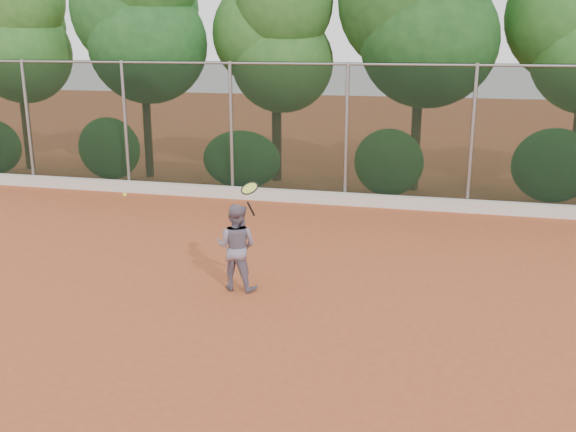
# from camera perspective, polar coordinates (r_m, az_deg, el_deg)

# --- Properties ---
(ground) EXTENTS (80.00, 80.00, 0.00)m
(ground) POSITION_cam_1_polar(r_m,az_deg,el_deg) (9.89, -1.41, -8.50)
(ground) COLOR #A94D28
(ground) RESTS_ON ground
(concrete_curb) EXTENTS (24.00, 0.20, 0.30)m
(concrete_curb) POSITION_cam_1_polar(r_m,az_deg,el_deg) (16.19, 4.97, 1.52)
(concrete_curb) COLOR silver
(concrete_curb) RESTS_ON ground
(tennis_player) EXTENTS (0.74, 0.60, 1.45)m
(tennis_player) POSITION_cam_1_polar(r_m,az_deg,el_deg) (10.56, -4.61, -2.76)
(tennis_player) COLOR slate
(tennis_player) RESTS_ON ground
(chainlink_fence) EXTENTS (24.09, 0.09, 3.50)m
(chainlink_fence) POSITION_cam_1_polar(r_m,az_deg,el_deg) (16.05, 5.22, 7.61)
(chainlink_fence) COLOR black
(chainlink_fence) RESTS_ON ground
(foliage_backdrop) EXTENTS (23.70, 3.63, 7.55)m
(foliage_backdrop) POSITION_cam_1_polar(r_m,az_deg,el_deg) (17.95, 4.64, 16.57)
(foliage_backdrop) COLOR #43301A
(foliage_backdrop) RESTS_ON ground
(tennis_racket) EXTENTS (0.37, 0.35, 0.57)m
(tennis_racket) POSITION_cam_1_polar(r_m,az_deg,el_deg) (10.13, -3.43, 2.26)
(tennis_racket) COLOR black
(tennis_racket) RESTS_ON ground
(tennis_ball_in_flight) EXTENTS (0.07, 0.07, 0.07)m
(tennis_ball_in_flight) POSITION_cam_1_polar(r_m,az_deg,el_deg) (11.62, -14.31, 1.85)
(tennis_ball_in_flight) COLOR #E6F638
(tennis_ball_in_flight) RESTS_ON ground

